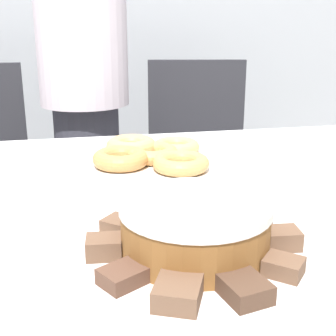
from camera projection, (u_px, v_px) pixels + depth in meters
table at (193, 228)px, 0.90m from camera, size 1.93×0.97×0.75m
person_standing at (84, 85)px, 1.61m from camera, size 0.31×0.31×1.58m
office_chair_right at (198, 182)px, 1.88m from camera, size 0.51×0.51×0.90m
plate_cake at (195, 255)px, 0.63m from camera, size 0.33×0.33×0.01m
plate_donuts at (152, 162)px, 1.04m from camera, size 0.32×0.32×0.01m
frosted_cake at (195, 227)px, 0.62m from camera, size 0.20×0.20×0.07m
lamington_0 at (284, 267)px, 0.57m from camera, size 0.06×0.06×0.02m
lamington_1 at (282, 238)px, 0.64m from camera, size 0.05×0.04×0.03m
lamington_2 at (251, 219)px, 0.71m from camera, size 0.07×0.06×0.02m
lamington_3 at (206, 210)px, 0.74m from camera, size 0.07×0.07×0.02m
lamington_4 at (159, 212)px, 0.73m from camera, size 0.06×0.06×0.02m
lamington_5 at (121, 226)px, 0.69m from camera, size 0.06×0.06×0.02m
lamington_6 at (104, 247)px, 0.61m from camera, size 0.05×0.04×0.03m
lamington_7 at (122, 276)px, 0.55m from camera, size 0.06×0.06×0.02m
lamington_8 at (178, 292)px, 0.51m from camera, size 0.07×0.07×0.02m
lamington_9 at (245, 289)px, 0.52m from camera, size 0.06×0.06×0.02m
donut_0 at (152, 153)px, 1.04m from camera, size 0.12×0.12×0.03m
donut_1 at (181, 163)px, 0.97m from camera, size 0.12×0.12×0.03m
donut_2 at (176, 147)px, 1.09m from camera, size 0.11×0.11×0.03m
donut_3 at (131, 146)px, 1.08m from camera, size 0.12×0.12×0.04m
donut_4 at (121, 158)px, 0.99m from camera, size 0.12×0.12×0.04m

